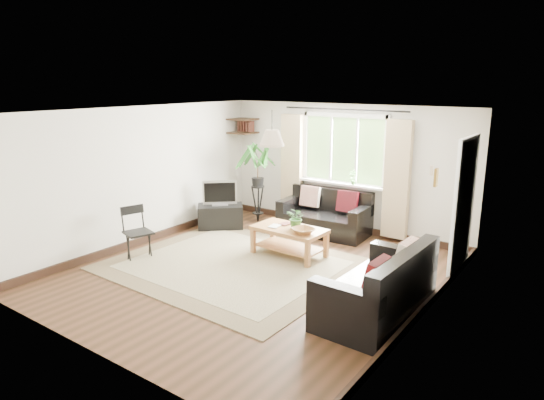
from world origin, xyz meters
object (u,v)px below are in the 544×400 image
Objects in this scene: sofa_back at (324,214)px; folding_chair at (138,234)px; coffee_table at (289,242)px; palm_stand at (258,183)px; tv_stand at (220,216)px; sofa_right at (376,283)px.

folding_chair is at bearing -124.67° from sofa_back.
sofa_back is at bearing 95.42° from coffee_table.
palm_stand is 2.86m from folding_chair.
palm_stand reaches higher than tv_stand.
tv_stand is 0.53× the size of palm_stand.
folding_chair reaches higher than sofa_right.
sofa_back is 1.03× the size of palm_stand.
coffee_table is at bearing -34.47° from folding_chair.
sofa_back is at bearing -16.55° from tv_stand.
sofa_back is at bearing -137.48° from sofa_right.
sofa_back is 1.92× the size of tv_stand.
sofa_back is 0.93× the size of sofa_right.
sofa_right is 2.06× the size of tv_stand.
folding_chair is (-0.27, -2.82, -0.38)m from palm_stand.
coffee_table is at bearing -116.89° from sofa_right.
sofa_right is at bearing -66.96° from folding_chair.
sofa_right is at bearing -28.69° from coffee_table.
palm_stand reaches higher than coffee_table.
palm_stand is at bearing 141.40° from coffee_table.
tv_stand is at bearing 18.44° from folding_chair.
palm_stand is at bearing -121.61° from sofa_right.
palm_stand is (-1.49, -0.09, 0.42)m from sofa_back.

